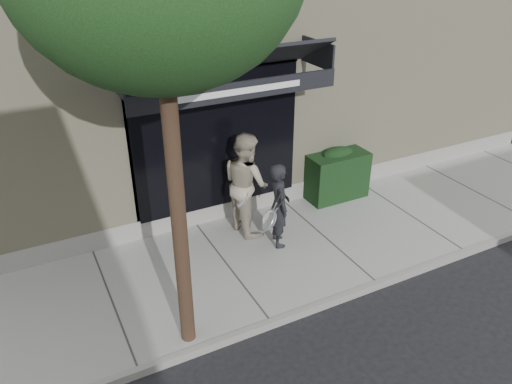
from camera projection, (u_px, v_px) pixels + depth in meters
ground at (324, 242)px, 9.49m from camera, size 80.00×80.00×0.00m
sidewalk at (324, 239)px, 9.46m from camera, size 20.00×3.00×0.12m
curb at (377, 285)px, 8.24m from camera, size 20.00×0.10×0.14m
building_facade at (216, 46)px, 12.08m from camera, size 14.30×8.04×5.64m
hedge at (336, 173)px, 10.60m from camera, size 1.30×0.70×1.14m
pedestrian_front at (279, 205)px, 8.86m from camera, size 0.76×0.78×1.60m
pedestrian_back at (246, 183)px, 9.22m from camera, size 0.85×1.04×1.97m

